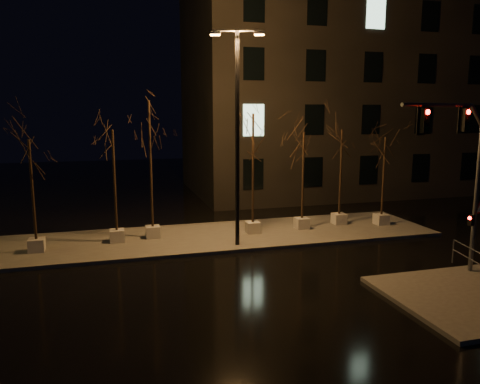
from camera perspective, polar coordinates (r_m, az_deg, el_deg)
name	(u,v)px	position (r m, az deg, el deg)	size (l,w,h in m)	color
ground	(246,282)	(17.04, 0.78, -10.91)	(90.00, 90.00, 0.00)	black
median	(211,237)	(22.56, -3.58, -5.51)	(22.00, 5.00, 0.15)	#4E4C46
building	(353,92)	(38.13, 13.65, 11.76)	(25.00, 12.00, 15.00)	black
tree_0	(30,165)	(21.15, -24.18, 3.04)	(1.80, 1.80, 4.88)	#A6A39B
tree_1	(113,155)	(21.54, -15.18, 4.37)	(1.80, 1.80, 5.23)	#A6A39B
tree_2	(150,132)	(21.79, -10.96, 7.21)	(1.80, 1.80, 6.54)	#A6A39B
tree_3	(253,141)	(22.30, 1.60, 6.27)	(1.80, 1.80, 5.94)	#A6A39B
tree_4	(303,154)	(23.41, 7.75, 4.63)	(1.80, 1.80, 5.01)	#A6A39B
tree_5	(341,151)	(24.76, 12.26, 4.92)	(1.80, 1.80, 5.09)	#A6A39B
tree_6	(385,157)	(25.20, 17.21, 4.12)	(1.80, 1.80, 4.71)	#A6A39B
traffic_signal_mast	(462,165)	(18.09, 25.49, 3.00)	(4.88, 1.38, 6.14)	#575A5F
streetlight_main	(237,125)	(20.20, -0.34, 8.23)	(2.27, 0.90, 9.22)	black
guard_rail_b	(467,255)	(19.39, 25.96, -6.96)	(0.45, 1.98, 0.96)	#575A5F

